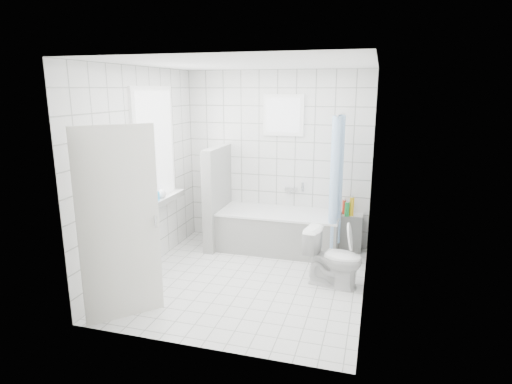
% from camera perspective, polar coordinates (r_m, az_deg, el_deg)
% --- Properties ---
extents(ground, '(3.00, 3.00, 0.00)m').
position_cam_1_polar(ground, '(5.47, -1.06, -11.61)').
color(ground, white).
rests_on(ground, ground).
extents(ceiling, '(3.00, 3.00, 0.00)m').
position_cam_1_polar(ceiling, '(4.95, -1.20, 16.75)').
color(ceiling, white).
rests_on(ceiling, ground).
extents(wall_back, '(2.80, 0.02, 2.60)m').
position_cam_1_polar(wall_back, '(6.47, 2.79, 4.46)').
color(wall_back, white).
rests_on(wall_back, ground).
extents(wall_front, '(2.80, 0.02, 2.60)m').
position_cam_1_polar(wall_front, '(3.68, -8.01, -2.74)').
color(wall_front, white).
rests_on(wall_front, ground).
extents(wall_left, '(0.02, 3.00, 2.60)m').
position_cam_1_polar(wall_left, '(5.62, -14.93, 2.60)').
color(wall_left, white).
rests_on(wall_left, ground).
extents(wall_right, '(0.02, 3.00, 2.60)m').
position_cam_1_polar(wall_right, '(4.84, 14.94, 0.86)').
color(wall_right, white).
rests_on(wall_right, ground).
extents(window_left, '(0.01, 0.90, 1.40)m').
position_cam_1_polar(window_left, '(5.80, -13.21, 6.05)').
color(window_left, white).
rests_on(window_left, wall_left).
extents(window_back, '(0.50, 0.01, 0.50)m').
position_cam_1_polar(window_back, '(6.34, 3.65, 10.17)').
color(window_back, white).
rests_on(window_back, wall_back).
extents(window_sill, '(0.18, 1.02, 0.08)m').
position_cam_1_polar(window_sill, '(5.92, -12.45, -1.07)').
color(window_sill, white).
rests_on(window_sill, wall_left).
extents(door, '(0.58, 0.61, 2.00)m').
position_cam_1_polar(door, '(4.49, -17.73, -4.27)').
color(door, silver).
rests_on(door, ground).
extents(bathtub, '(1.75, 0.77, 0.58)m').
position_cam_1_polar(bathtub, '(6.33, 3.09, -5.17)').
color(bathtub, white).
rests_on(bathtub, ground).
extents(partition_wall, '(0.15, 0.85, 1.50)m').
position_cam_1_polar(partition_wall, '(6.42, -5.16, -0.67)').
color(partition_wall, white).
rests_on(partition_wall, ground).
extents(tiled_ledge, '(0.40, 0.24, 0.55)m').
position_cam_1_polar(tiled_ledge, '(6.45, 12.17, -5.27)').
color(tiled_ledge, white).
rests_on(tiled_ledge, ground).
extents(toilet, '(0.74, 0.50, 0.70)m').
position_cam_1_polar(toilet, '(5.29, 10.30, -8.61)').
color(toilet, white).
rests_on(toilet, ground).
extents(curtain_rod, '(0.02, 0.80, 0.02)m').
position_cam_1_polar(curtain_rod, '(5.86, 11.17, 10.15)').
color(curtain_rod, silver).
rests_on(curtain_rod, wall_back).
extents(shower_curtain, '(0.14, 0.48, 1.78)m').
position_cam_1_polar(shower_curtain, '(5.85, 10.66, 1.25)').
color(shower_curtain, '#4686CD').
rests_on(shower_curtain, curtain_rod).
extents(tub_faucet, '(0.18, 0.06, 0.06)m').
position_cam_1_polar(tub_faucet, '(6.48, 4.68, 0.37)').
color(tub_faucet, silver).
rests_on(tub_faucet, wall_back).
extents(sill_bottles, '(0.18, 0.51, 0.32)m').
position_cam_1_polar(sill_bottles, '(5.69, -13.50, 0.01)').
color(sill_bottles, white).
rests_on(sill_bottles, window_sill).
extents(ledge_bottles, '(0.17, 0.18, 0.27)m').
position_cam_1_polar(ledge_bottles, '(6.29, 12.18, -2.03)').
color(ledge_bottles, red).
rests_on(ledge_bottles, tiled_ledge).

